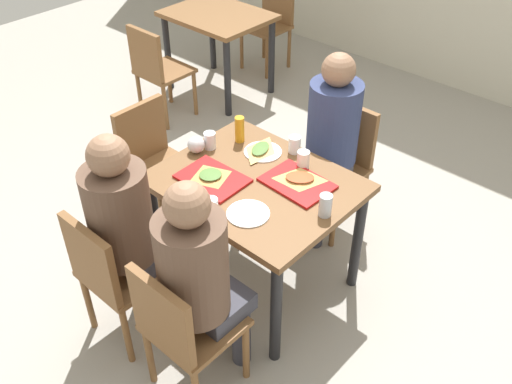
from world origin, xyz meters
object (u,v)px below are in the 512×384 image
object	(u,v)px
plastic_cup_a	(295,144)
tray_red_near	(213,178)
plastic_cup_b	(211,207)
background_chair_near	(156,67)
plastic_cup_d	(303,159)
plastic_cup_c	(210,140)
soda_can	(325,205)
background_table	(218,27)
pizza_slice_a	(210,175)
pizza_slice_b	(300,178)
tray_red_far	(297,183)
foil_bundle	(196,145)
chair_near_left	(112,271)
condiment_bottle	(240,129)
paper_plate_near_edge	(248,214)
pizza_slice_c	(260,149)
paper_plate_center	(263,152)
main_table	(256,196)
chair_far_side	(339,158)
person_in_red	(127,222)
person_in_brown_jacket	(200,273)
chair_near_right	(181,327)
chair_left_end	(153,157)
person_far_side	(329,134)
background_chair_far	(271,19)

from	to	relation	value
plastic_cup_a	tray_red_near	bearing A→B (deg)	-107.18
plastic_cup_b	background_chair_near	xyz separation A→B (m)	(-1.94, 1.24, -0.31)
tray_red_near	plastic_cup_d	world-z (taller)	plastic_cup_d
plastic_cup_c	soda_can	world-z (taller)	soda_can
plastic_cup_a	background_table	distance (m)	2.27
pizza_slice_a	pizza_slice_b	size ratio (longest dim) A/B	0.86
tray_red_far	foil_bundle	distance (m)	0.65
chair_near_left	condiment_bottle	bearing A→B (deg)	94.31
soda_can	background_table	xyz separation A→B (m)	(-2.36, 1.59, -0.19)
paper_plate_near_edge	pizza_slice_c	xyz separation A→B (m)	(-0.33, 0.46, 0.01)
paper_plate_center	foil_bundle	distance (m)	0.39
paper_plate_near_edge	foil_bundle	world-z (taller)	foil_bundle
pizza_slice_c	plastic_cup_a	xyz separation A→B (m)	(0.15, 0.13, 0.03)
pizza_slice_a	background_table	world-z (taller)	pizza_slice_a
main_table	chair_far_side	bearing A→B (deg)	90.00
chair_far_side	pizza_slice_a	world-z (taller)	chair_far_side
plastic_cup_c	plastic_cup_d	size ratio (longest dim) A/B	1.00
plastic_cup_a	paper_plate_near_edge	bearing A→B (deg)	-72.82
paper_plate_near_edge	pizza_slice_b	world-z (taller)	pizza_slice_b
pizza_slice_a	condiment_bottle	xyz separation A→B (m)	(-0.14, 0.38, 0.06)
person_in_red	paper_plate_center	distance (m)	0.90
condiment_bottle	plastic_cup_b	bearing A→B (deg)	-58.27
main_table	pizza_slice_a	distance (m)	0.28
person_in_brown_jacket	pizza_slice_b	distance (m)	0.82
chair_near_right	chair_left_end	distance (m)	1.42
chair_far_side	plastic_cup_d	size ratio (longest dim) A/B	8.41
pizza_slice_b	soda_can	xyz separation A→B (m)	(0.26, -0.13, 0.04)
paper_plate_center	person_far_side	bearing A→B (deg)	70.16
paper_plate_center	person_in_red	bearing A→B (deg)	-96.63
pizza_slice_b	plastic_cup_a	distance (m)	0.29
plastic_cup_b	plastic_cup_c	bearing A→B (deg)	136.43
background_table	background_chair_far	bearing A→B (deg)	90.00
plastic_cup_b	background_chair_far	bearing A→B (deg)	125.67
pizza_slice_a	foil_bundle	size ratio (longest dim) A/B	2.31
paper_plate_center	background_chair_far	size ratio (longest dim) A/B	0.26
pizza_slice_a	chair_left_end	bearing A→B (deg)	168.00
person_in_red	paper_plate_near_edge	bearing A→B (deg)	46.10
plastic_cup_b	soda_can	world-z (taller)	soda_can
tray_red_far	background_chair_far	xyz separation A→B (m)	(-2.10, 2.22, -0.27)
chair_near_left	background_table	bearing A→B (deg)	124.38
person_in_brown_jacket	tray_red_near	size ratio (longest dim) A/B	3.48
tray_red_far	plastic_cup_d	size ratio (longest dim) A/B	3.60
soda_can	background_chair_near	world-z (taller)	soda_can
main_table	tray_red_near	bearing A→B (deg)	-141.04
plastic_cup_b	background_table	world-z (taller)	plastic_cup_b
pizza_slice_c	plastic_cup_b	world-z (taller)	plastic_cup_b
background_table	background_chair_near	world-z (taller)	background_chair_near
chair_near_left	pizza_slice_c	bearing A→B (deg)	85.04
chair_left_end	plastic_cup_a	xyz separation A→B (m)	(0.88, 0.36, 0.31)
person_far_side	pizza_slice_c	bearing A→B (deg)	-111.35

